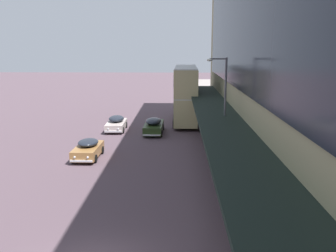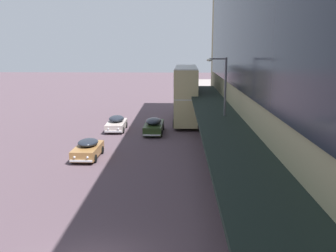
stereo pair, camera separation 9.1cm
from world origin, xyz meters
The scene contains 5 objects.
transit_bus_kerbside_front centered at (4.31, 30.46, 3.51)m, with size 2.92×10.69×6.53m.
sedan_second_mid centered at (-3.16, 25.88, 0.77)m, with size 2.05×4.65×1.57m.
sedan_lead_near centered at (0.93, 24.49, 0.81)m, with size 2.01×5.04×1.65m.
sedan_oncoming_rear centered at (-3.78, 15.63, 0.75)m, with size 1.99×4.25×1.51m.
street_lamp centered at (6.71, 14.17, 4.66)m, with size 1.50×0.28×7.85m.
Camera 2 is at (3.47, -13.10, 8.70)m, focal length 40.00 mm.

